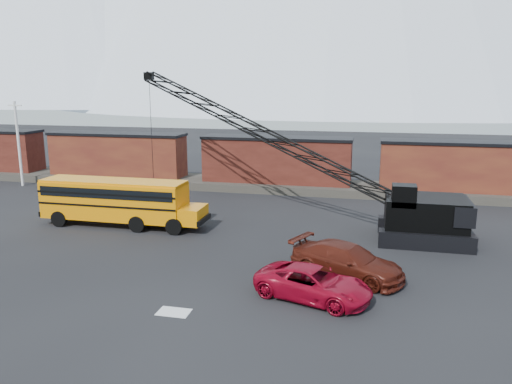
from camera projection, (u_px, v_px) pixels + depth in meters
ground at (195, 277)px, 25.37m from camera, size 160.00×160.00×0.00m
gravel_berm at (276, 185)px, 46.21m from camera, size 120.00×5.00×0.70m
boxcar_west_near at (118, 154)px, 49.25m from camera, size 13.70×3.10×4.17m
boxcar_mid at (277, 160)px, 45.70m from camera, size 13.70×3.10×4.17m
boxcar_east_near at (462, 166)px, 42.14m from camera, size 13.70×3.10×4.17m
utility_pole at (19, 143)px, 46.93m from camera, size 1.40×0.24×8.00m
snow_patch at (174, 312)px, 21.45m from camera, size 1.40×0.90×0.02m
school_bus at (119, 200)px, 34.09m from camera, size 11.65×2.65×3.19m
red_pickup at (313, 283)px, 22.65m from camera, size 5.85×3.97×1.49m
maroon_suv at (347, 261)px, 25.16m from camera, size 6.36×4.60×1.71m
crawler_crane at (261, 133)px, 35.24m from camera, size 24.16×8.81×10.67m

